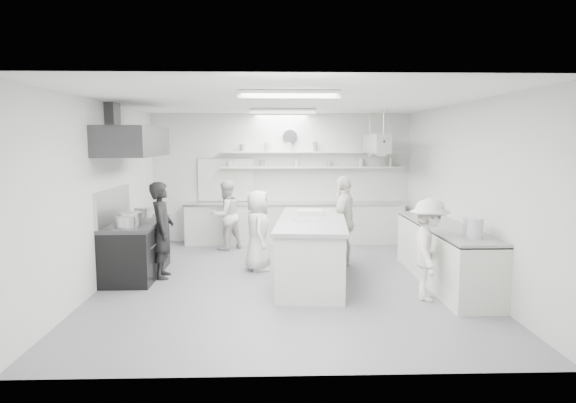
{
  "coord_description": "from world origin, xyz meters",
  "views": [
    {
      "loc": [
        -0.21,
        -8.33,
        2.36
      ],
      "look_at": [
        0.06,
        0.6,
        1.28
      ],
      "focal_mm": 31.43,
      "sensor_mm": 36.0,
      "label": 1
    }
  ],
  "objects_px": {
    "cook_back": "(226,215)",
    "right_counter": "(444,255)",
    "cook_stove": "(162,230)",
    "back_counter": "(295,223)",
    "prep_island": "(312,251)",
    "stove": "(136,251)"
  },
  "relations": [
    {
      "from": "cook_stove",
      "to": "cook_back",
      "type": "bearing_deg",
      "value": -28.41
    },
    {
      "from": "stove",
      "to": "prep_island",
      "type": "bearing_deg",
      "value": -7.36
    },
    {
      "from": "stove",
      "to": "cook_stove",
      "type": "relative_size",
      "value": 1.08
    },
    {
      "from": "right_counter",
      "to": "cook_stove",
      "type": "bearing_deg",
      "value": 174.31
    },
    {
      "from": "prep_island",
      "to": "cook_back",
      "type": "relative_size",
      "value": 1.82
    },
    {
      "from": "back_counter",
      "to": "cook_stove",
      "type": "height_order",
      "value": "cook_stove"
    },
    {
      "from": "prep_island",
      "to": "cook_back",
      "type": "xyz_separation_m",
      "value": [
        -1.68,
        2.54,
        0.25
      ]
    },
    {
      "from": "right_counter",
      "to": "prep_island",
      "type": "xyz_separation_m",
      "value": [
        -2.2,
        0.21,
        0.04
      ]
    },
    {
      "from": "back_counter",
      "to": "prep_island",
      "type": "bearing_deg",
      "value": -87.33
    },
    {
      "from": "prep_island",
      "to": "cook_back",
      "type": "height_order",
      "value": "cook_back"
    },
    {
      "from": "back_counter",
      "to": "cook_stove",
      "type": "bearing_deg",
      "value": -129.57
    },
    {
      "from": "prep_island",
      "to": "cook_back",
      "type": "distance_m",
      "value": 3.05
    },
    {
      "from": "cook_back",
      "to": "right_counter",
      "type": "bearing_deg",
      "value": 106.12
    },
    {
      "from": "right_counter",
      "to": "prep_island",
      "type": "bearing_deg",
      "value": 174.65
    },
    {
      "from": "prep_island",
      "to": "cook_stove",
      "type": "height_order",
      "value": "cook_stove"
    },
    {
      "from": "stove",
      "to": "cook_stove",
      "type": "bearing_deg",
      "value": -14.48
    },
    {
      "from": "right_counter",
      "to": "stove",
      "type": "bearing_deg",
      "value": 173.48
    },
    {
      "from": "back_counter",
      "to": "right_counter",
      "type": "relative_size",
      "value": 1.52
    },
    {
      "from": "stove",
      "to": "right_counter",
      "type": "height_order",
      "value": "right_counter"
    },
    {
      "from": "back_counter",
      "to": "prep_island",
      "type": "xyz_separation_m",
      "value": [
        0.15,
        -3.19,
        0.05
      ]
    },
    {
      "from": "right_counter",
      "to": "cook_back",
      "type": "distance_m",
      "value": 4.76
    },
    {
      "from": "back_counter",
      "to": "right_counter",
      "type": "bearing_deg",
      "value": -55.35
    }
  ]
}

